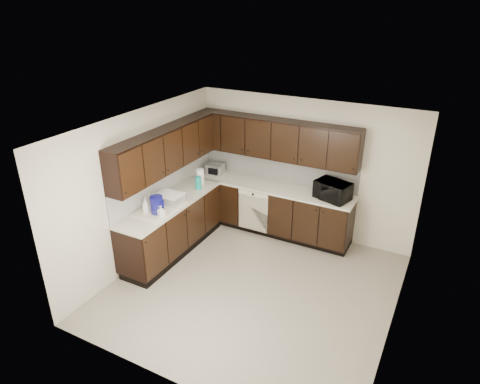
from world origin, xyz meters
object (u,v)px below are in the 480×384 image
Objects in this scene: sink at (160,213)px; blue_pitcher at (157,205)px; microwave at (332,190)px; storage_bin at (169,199)px; toaster_oven at (215,169)px.

blue_pitcher is at bearing -61.87° from sink.
sink is at bearing -127.58° from microwave.
microwave is 1.90× the size of blue_pitcher.
microwave is at bearing 31.09° from storage_bin.
toaster_oven is at bearing 70.99° from blue_pitcher.
blue_pitcher is (-2.25, -1.79, -0.01)m from microwave.
microwave is 2.88m from blue_pitcher.
blue_pitcher is at bearing -124.58° from microwave.
toaster_oven is (0.03, 1.69, 0.16)m from sink.
microwave is 1.38× the size of storage_bin.
sink is 0.30m from storage_bin.
storage_bin is at bearing 78.06° from blue_pitcher.
sink is at bearing -98.91° from toaster_oven.
microwave reaches higher than sink.
microwave reaches higher than toaster_oven.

